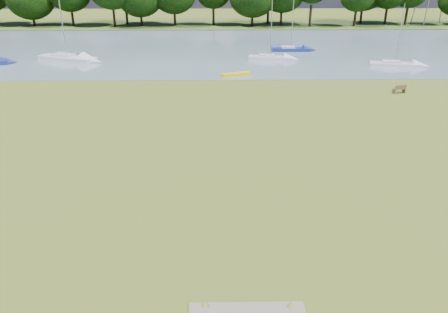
{
  "coord_description": "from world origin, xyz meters",
  "views": [
    {
      "loc": [
        -1.05,
        -24.96,
        11.45
      ],
      "look_at": [
        -0.65,
        -2.0,
        1.41
      ],
      "focal_mm": 35.0,
      "sensor_mm": 36.0,
      "label": 1
    }
  ],
  "objects_px": {
    "sailboat_0": "(290,48)",
    "sailboat_3": "(395,63)",
    "kayak": "(236,74)",
    "sailboat_1": "(66,57)",
    "sailboat_5": "(270,57)",
    "riverbank_bench": "(400,89)"
  },
  "relations": [
    {
      "from": "kayak",
      "to": "sailboat_0",
      "type": "relative_size",
      "value": 0.45
    },
    {
      "from": "sailboat_0",
      "to": "sailboat_5",
      "type": "height_order",
      "value": "sailboat_5"
    },
    {
      "from": "sailboat_1",
      "to": "sailboat_3",
      "type": "bearing_deg",
      "value": 16.14
    },
    {
      "from": "riverbank_bench",
      "to": "sailboat_5",
      "type": "relative_size",
      "value": 0.19
    },
    {
      "from": "sailboat_1",
      "to": "sailboat_3",
      "type": "xyz_separation_m",
      "value": [
        41.86,
        -4.33,
        -0.1
      ]
    },
    {
      "from": "kayak",
      "to": "sailboat_3",
      "type": "relative_size",
      "value": 0.45
    },
    {
      "from": "kayak",
      "to": "sailboat_1",
      "type": "distance_m",
      "value": 23.77
    },
    {
      "from": "sailboat_1",
      "to": "riverbank_bench",
      "type": "bearing_deg",
      "value": -1.82
    },
    {
      "from": "sailboat_3",
      "to": "sailboat_5",
      "type": "relative_size",
      "value": 0.97
    },
    {
      "from": "kayak",
      "to": "riverbank_bench",
      "type": "bearing_deg",
      "value": -47.39
    },
    {
      "from": "riverbank_bench",
      "to": "sailboat_1",
      "type": "bearing_deg",
      "value": 137.71
    },
    {
      "from": "kayak",
      "to": "sailboat_5",
      "type": "relative_size",
      "value": 0.43
    },
    {
      "from": "sailboat_3",
      "to": "sailboat_5",
      "type": "xyz_separation_m",
      "value": [
        -15.07,
        4.4,
        0.01
      ]
    },
    {
      "from": "sailboat_0",
      "to": "sailboat_5",
      "type": "relative_size",
      "value": 0.97
    },
    {
      "from": "sailboat_0",
      "to": "sailboat_1",
      "type": "distance_m",
      "value": 31.2
    },
    {
      "from": "kayak",
      "to": "sailboat_5",
      "type": "bearing_deg",
      "value": 40.41
    },
    {
      "from": "sailboat_0",
      "to": "sailboat_5",
      "type": "distance_m",
      "value": 7.31
    },
    {
      "from": "sailboat_0",
      "to": "sailboat_3",
      "type": "relative_size",
      "value": 1.0
    },
    {
      "from": "riverbank_bench",
      "to": "sailboat_0",
      "type": "bearing_deg",
      "value": 88.77
    },
    {
      "from": "kayak",
      "to": "sailboat_3",
      "type": "xyz_separation_m",
      "value": [
        19.92,
        4.81,
        0.23
      ]
    },
    {
      "from": "kayak",
      "to": "sailboat_0",
      "type": "xyz_separation_m",
      "value": [
        8.61,
        15.48,
        0.26
      ]
    },
    {
      "from": "riverbank_bench",
      "to": "kayak",
      "type": "distance_m",
      "value": 17.43
    }
  ]
}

